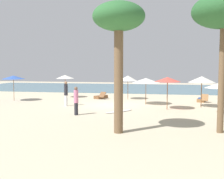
% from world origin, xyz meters
% --- Properties ---
extents(ground_plane, '(60.00, 60.00, 0.00)m').
position_xyz_m(ground_plane, '(0.00, 0.00, 0.00)').
color(ground_plane, beige).
extents(ocean_water, '(48.00, 16.00, 0.06)m').
position_xyz_m(ocean_water, '(0.00, 17.00, 0.03)').
color(ocean_water, slate).
rests_on(ocean_water, ground_plane).
extents(umbrella_1, '(1.88, 1.88, 2.31)m').
position_xyz_m(umbrella_1, '(4.37, -1.35, 2.13)').
color(umbrella_1, brown).
rests_on(umbrella_1, ground_plane).
extents(umbrella_2, '(2.00, 2.00, 2.26)m').
position_xyz_m(umbrella_2, '(-9.00, 1.04, 2.10)').
color(umbrella_2, olive).
rests_on(umbrella_2, ground_plane).
extents(umbrella_3, '(1.78, 1.78, 2.20)m').
position_xyz_m(umbrella_3, '(0.89, 4.01, 1.96)').
color(umbrella_3, brown).
rests_on(umbrella_3, ground_plane).
extents(umbrella_4, '(1.76, 1.76, 2.02)m').
position_xyz_m(umbrella_4, '(7.54, -2.74, 1.84)').
color(umbrella_4, brown).
rests_on(umbrella_4, ground_plane).
extents(umbrella_5, '(1.99, 1.99, 2.33)m').
position_xyz_m(umbrella_5, '(6.91, 0.14, 2.09)').
color(umbrella_5, brown).
rests_on(umbrella_5, ground_plane).
extents(umbrella_6, '(1.76, 1.76, 2.22)m').
position_xyz_m(umbrella_6, '(-5.33, 4.17, 2.05)').
color(umbrella_6, brown).
rests_on(umbrella_6, ground_plane).
extents(umbrella_7, '(2.23, 2.23, 2.13)m').
position_xyz_m(umbrella_7, '(2.73, 0.84, 1.94)').
color(umbrella_7, brown).
rests_on(umbrella_7, ground_plane).
extents(lounger_1, '(1.23, 1.79, 0.68)m').
position_xyz_m(lounger_1, '(-1.72, 4.14, 0.17)').
color(lounger_1, brown).
rests_on(lounger_1, ground_plane).
extents(lounger_2, '(0.97, 1.76, 0.72)m').
position_xyz_m(lounger_2, '(7.44, 3.45, 0.18)').
color(lounger_2, olive).
rests_on(lounger_2, ground_plane).
extents(person_0, '(0.40, 0.40, 1.79)m').
position_xyz_m(person_0, '(-1.32, -4.66, 0.93)').
color(person_0, '#26262D').
rests_on(person_0, ground_plane).
extents(person_1, '(0.36, 0.36, 1.92)m').
position_xyz_m(person_1, '(-3.31, -1.09, 1.00)').
color(person_1, white).
rests_on(person_1, ground_plane).
extents(palm_2, '(2.36, 2.36, 5.92)m').
position_xyz_m(palm_2, '(2.01, -8.59, 4.98)').
color(palm_2, brown).
rests_on(palm_2, ground_plane).
extents(palm_3, '(2.84, 2.84, 6.29)m').
position_xyz_m(palm_3, '(6.62, -7.71, 5.42)').
color(palm_3, brown).
rests_on(palm_3, ground_plane).
extents(dog, '(0.39, 0.64, 0.29)m').
position_xyz_m(dog, '(0.53, 0.70, 0.16)').
color(dog, olive).
rests_on(dog, ground_plane).
extents(surfboard, '(1.89, 2.07, 0.07)m').
position_xyz_m(surfboard, '(1.15, -2.97, 0.04)').
color(surfboard, silver).
rests_on(surfboard, ground_plane).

